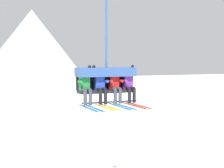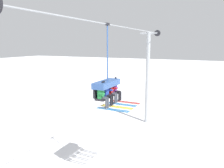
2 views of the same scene
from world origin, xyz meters
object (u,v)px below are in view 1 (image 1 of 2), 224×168
chairlift_chair (105,75)px  skier_blue (100,85)px  skier_red (115,85)px  skier_green (86,85)px  skier_purple (129,84)px

chairlift_chair → skier_blue: 0.47m
chairlift_chair → skier_red: (0.26, -0.22, -0.34)m
skier_blue → skier_red: skier_blue is taller
skier_green → skier_blue: same height
skier_red → skier_purple: bearing=0.7°
skier_green → skier_purple: (1.57, 0.00, 0.00)m
skier_red → skier_purple: 0.53m
skier_green → chairlift_chair: bearing=15.3°
chairlift_chair → skier_green: (-0.78, -0.21, -0.32)m
skier_purple → skier_green: bearing=180.0°
skier_green → skier_purple: bearing=0.0°
skier_red → skier_green: bearing=179.6°
chairlift_chair → skier_red: 0.48m
chairlift_chair → skier_red: size_ratio=2.39×
skier_purple → skier_red: bearing=-179.3°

